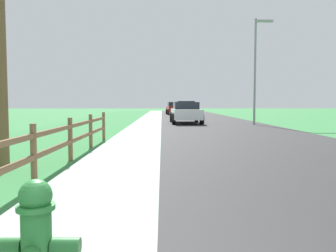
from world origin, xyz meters
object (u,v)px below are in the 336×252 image
at_px(fire_hydrant, 36,241).
at_px(parked_car_silver, 186,109).
at_px(parked_car_black, 179,107).
at_px(parked_car_red, 175,108).
at_px(parked_suv_white, 186,112).
at_px(street_lamp, 257,63).

distance_m(fire_hydrant, parked_car_silver, 32.10).
bearing_deg(parked_car_black, parked_car_red, -95.58).
bearing_deg(parked_car_silver, parked_car_black, 89.65).
xyz_separation_m(parked_suv_white, parked_car_red, (-0.12, 17.66, -0.03)).
height_order(parked_suv_white, street_lamp, street_lamp).
height_order(fire_hydrant, parked_suv_white, parked_suv_white).
bearing_deg(parked_car_silver, fire_hydrant, -95.75).
height_order(fire_hydrant, parked_car_silver, parked_car_silver).
relative_size(parked_car_red, street_lamp, 0.64).
height_order(parked_car_silver, street_lamp, street_lamp).
distance_m(parked_car_silver, parked_car_black, 16.73).
height_order(fire_hydrant, parked_car_black, parked_car_black).
bearing_deg(street_lamp, parked_car_red, 103.34).
bearing_deg(parked_suv_white, parked_car_black, 88.34).
relative_size(parked_car_silver, street_lamp, 0.70).
relative_size(parked_suv_white, parked_car_black, 0.99).
height_order(parked_suv_white, parked_car_red, parked_car_red).
distance_m(parked_car_silver, street_lamp, 12.78).
xyz_separation_m(parked_car_silver, parked_car_red, (-0.80, 7.52, -0.05)).
xyz_separation_m(parked_car_red, street_lamp, (4.58, -19.30, 3.26)).
xyz_separation_m(parked_suv_white, parked_car_black, (0.78, 26.86, 0.01)).
relative_size(fire_hydrant, parked_car_silver, 0.19).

